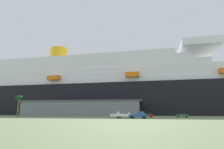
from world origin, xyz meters
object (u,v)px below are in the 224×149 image
object	(u,v)px
parked_car_green_wagon	(182,115)
small_boat_on_trailer	(122,115)
palm_tree	(19,100)
parked_car_red_hatchback	(148,115)
pickup_truck	(139,115)
cruise_ship	(100,91)

from	to	relation	value
parked_car_green_wagon	small_boat_on_trailer	bearing A→B (deg)	-142.33
palm_tree	parked_car_red_hatchback	world-z (taller)	palm_tree
pickup_truck	parked_car_green_wagon	world-z (taller)	pickup_truck
parked_car_green_wagon	palm_tree	bearing A→B (deg)	-170.69
small_boat_on_trailer	palm_tree	size ratio (longest dim) A/B	1.02
cruise_ship	parked_car_green_wagon	size ratio (longest dim) A/B	54.08
small_boat_on_trailer	parked_car_green_wagon	size ratio (longest dim) A/B	1.84
small_boat_on_trailer	palm_tree	bearing A→B (deg)	173.25
small_boat_on_trailer	cruise_ship	bearing A→B (deg)	112.34
cruise_ship	pickup_truck	xyz separation A→B (m)	(32.69, -67.00, -15.54)
small_boat_on_trailer	parked_car_green_wagon	world-z (taller)	small_boat_on_trailer
pickup_truck	parked_car_red_hatchback	xyz separation A→B (m)	(2.02, 15.00, -0.21)
pickup_truck	palm_tree	xyz separation A→B (m)	(-48.84, 5.76, 5.87)
cruise_ship	parked_car_red_hatchback	world-z (taller)	cruise_ship
cruise_ship	pickup_truck	bearing A→B (deg)	-63.99
parked_car_red_hatchback	pickup_truck	bearing A→B (deg)	-97.66
small_boat_on_trailer	parked_car_red_hatchback	distance (m)	16.18
cruise_ship	parked_car_green_wagon	world-z (taller)	cruise_ship
pickup_truck	palm_tree	world-z (taller)	palm_tree
pickup_truck	parked_car_green_wagon	xyz separation A→B (m)	(14.75, 16.18, -0.21)
cruise_ship	parked_car_green_wagon	bearing A→B (deg)	-46.97
pickup_truck	small_boat_on_trailer	size ratio (longest dim) A/B	0.66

